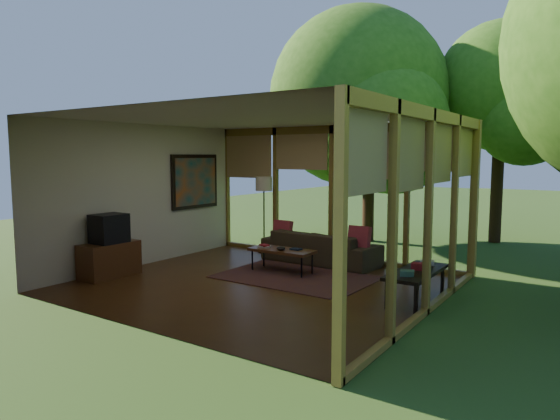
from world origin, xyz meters
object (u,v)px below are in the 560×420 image
Objects in this scene: television at (109,228)px; floor_lamp at (264,188)px; media_cabinet at (109,260)px; side_console at (413,273)px; sofa at (316,247)px; coffee_table at (282,251)px.

floor_lamp is at bearing 74.23° from television.
media_cabinet is 5.11m from side_console.
television reaches higher than media_cabinet.
sofa is 3.86× the size of television.
sofa reaches higher than side_console.
television reaches higher than coffee_table.
side_console is (2.56, -0.41, 0.02)m from coffee_table.
side_console is (4.87, 1.54, 0.11)m from media_cabinet.
media_cabinet is at bearing -139.89° from coffee_table.
coffee_table is at bearing 40.11° from media_cabinet.
side_console is at bearing -9.01° from coffee_table.
television is at bearing -162.41° from side_console.
television is 3.04m from coffee_table.
floor_lamp is at bearing 73.91° from media_cabinet.
media_cabinet reaches higher than coffee_table.
coffee_table is 2.59m from side_console.
side_console is at bearing 17.59° from television.
television is 0.46× the size of coffee_table.
media_cabinet is 0.61× the size of floor_lamp.
floor_lamp reaches higher than television.
sofa is 1.08m from coffee_table.
media_cabinet is at bearing 180.00° from television.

